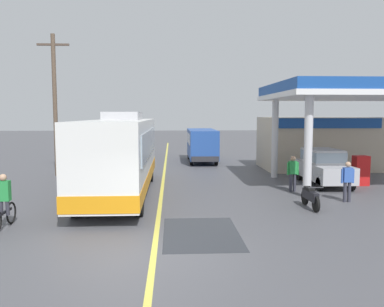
# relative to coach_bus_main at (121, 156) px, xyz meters

# --- Properties ---
(ground) EXTENTS (120.00, 120.00, 0.00)m
(ground) POSITION_rel_coach_bus_main_xyz_m (1.79, 12.22, -1.72)
(ground) COLOR #4C4C51
(lane_divider_stripe) EXTENTS (0.16, 50.00, 0.01)m
(lane_divider_stripe) POSITION_rel_coach_bus_main_xyz_m (1.79, 7.22, -1.72)
(lane_divider_stripe) COLOR #D8CC4C
(lane_divider_stripe) RESTS_ON ground
(wet_puddle_patch) EXTENTS (2.27, 3.47, 0.01)m
(wet_puddle_patch) POSITION_rel_coach_bus_main_xyz_m (3.14, -6.04, -1.72)
(wet_puddle_patch) COLOR #26282D
(wet_puddle_patch) RESTS_ON ground
(coach_bus_main) EXTENTS (2.60, 11.04, 3.69)m
(coach_bus_main) POSITION_rel_coach_bus_main_xyz_m (0.00, 0.00, 0.00)
(coach_bus_main) COLOR white
(coach_bus_main) RESTS_ON ground
(gas_station_roadside) EXTENTS (9.10, 11.95, 5.10)m
(gas_station_roadside) POSITION_rel_coach_bus_main_xyz_m (11.81, 5.83, 0.91)
(gas_station_roadside) COLOR #194799
(gas_station_roadside) RESTS_ON ground
(car_at_pump) EXTENTS (1.70, 4.20, 1.82)m
(car_at_pump) POSITION_rel_coach_bus_main_xyz_m (9.96, 1.87, -0.71)
(car_at_pump) COLOR #B2B2B7
(car_at_pump) RESTS_ON ground
(minibus_opposing_lane) EXTENTS (2.04, 6.13, 2.44)m
(minibus_opposing_lane) POSITION_rel_coach_bus_main_xyz_m (4.55, 12.05, -0.25)
(minibus_opposing_lane) COLOR #264C9E
(minibus_opposing_lane) RESTS_ON ground
(cyclist_on_shoulder) EXTENTS (0.34, 1.82, 1.72)m
(cyclist_on_shoulder) POSITION_rel_coach_bus_main_xyz_m (-2.99, -5.17, -0.94)
(cyclist_on_shoulder) COLOR black
(cyclist_on_shoulder) RESTS_ON ground
(motorcycle_parked_forecourt) EXTENTS (0.55, 1.80, 0.92)m
(motorcycle_parked_forecourt) POSITION_rel_coach_bus_main_xyz_m (7.54, -3.06, -1.28)
(motorcycle_parked_forecourt) COLOR black
(motorcycle_parked_forecourt) RESTS_ON ground
(pedestrian_near_pump) EXTENTS (0.55, 0.22, 1.66)m
(pedestrian_near_pump) POSITION_rel_coach_bus_main_xyz_m (9.42, -2.08, -0.79)
(pedestrian_near_pump) COLOR #33333F
(pedestrian_near_pump) RESTS_ON ground
(pedestrian_by_shop) EXTENTS (0.55, 0.22, 1.66)m
(pedestrian_by_shop) POSITION_rel_coach_bus_main_xyz_m (7.87, 0.21, -0.79)
(pedestrian_by_shop) COLOR #33333F
(pedestrian_by_shop) RESTS_ON ground
(car_trailing_behind_bus) EXTENTS (1.70, 4.20, 1.82)m
(car_trailing_behind_bus) POSITION_rel_coach_bus_main_xyz_m (-0.74, 16.53, -0.71)
(car_trailing_behind_bus) COLOR #B2B2B7
(car_trailing_behind_bus) RESTS_ON ground
(utility_pole_roadside) EXTENTS (1.80, 0.24, 8.12)m
(utility_pole_roadside) POSITION_rel_coach_bus_main_xyz_m (-4.44, 5.57, 2.52)
(utility_pole_roadside) COLOR brown
(utility_pole_roadside) RESTS_ON ground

